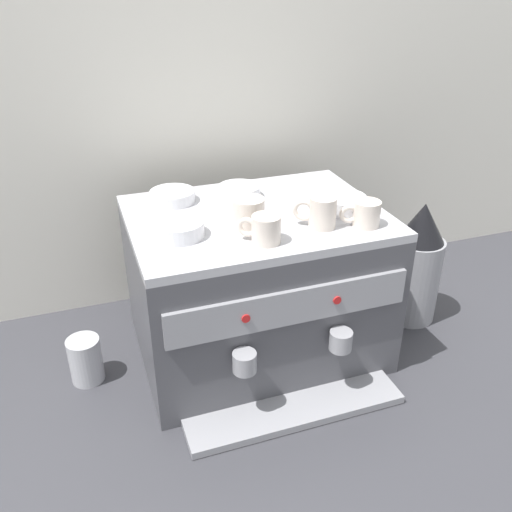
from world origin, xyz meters
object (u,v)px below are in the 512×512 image
object	(u,v)px
espresso_machine	(257,285)
ceramic_bowl_3	(173,197)
ceramic_cup_3	(365,214)
ceramic_bowl_0	(178,229)
ceramic_cup_0	(249,212)
milk_pitcher	(86,360)
ceramic_cup_2	(321,212)
ceramic_cup_1	(265,229)
coffee_grinder	(416,265)
ceramic_bowl_2	(239,192)
ceramic_bowl_1	(343,204)

from	to	relation	value
espresso_machine	ceramic_bowl_3	xyz separation A→B (m)	(-0.18, 0.15, 0.23)
ceramic_cup_3	ceramic_bowl_0	bearing A→B (deg)	168.13
ceramic_bowl_0	ceramic_bowl_3	world-z (taller)	ceramic_bowl_0
espresso_machine	ceramic_cup_0	world-z (taller)	ceramic_cup_0
milk_pitcher	ceramic_cup_2	bearing A→B (deg)	-13.23
ceramic_cup_3	ceramic_cup_2	bearing A→B (deg)	164.64
ceramic_bowl_3	milk_pitcher	xyz separation A→B (m)	(-0.29, -0.13, -0.37)
ceramic_cup_1	ceramic_cup_2	size ratio (longest dim) A/B	0.96
ceramic_cup_3	coffee_grinder	world-z (taller)	ceramic_cup_3
ceramic_cup_3	espresso_machine	bearing A→B (deg)	146.17
ceramic_cup_0	ceramic_bowl_2	distance (m)	0.19
ceramic_cup_1	ceramic_bowl_2	bearing A→B (deg)	84.22
ceramic_cup_2	ceramic_bowl_1	world-z (taller)	ceramic_cup_2
ceramic_cup_2	ceramic_bowl_2	size ratio (longest dim) A/B	0.86
ceramic_bowl_0	ceramic_bowl_3	xyz separation A→B (m)	(0.03, 0.21, -0.00)
ceramic_bowl_1	coffee_grinder	distance (m)	0.39
ceramic_cup_0	ceramic_bowl_3	distance (m)	0.26
ceramic_bowl_3	coffee_grinder	size ratio (longest dim) A/B	0.31
ceramic_bowl_1	coffee_grinder	size ratio (longest dim) A/B	0.32
ceramic_bowl_2	ceramic_bowl_3	bearing A→B (deg)	170.76
ceramic_bowl_1	ceramic_bowl_2	bearing A→B (deg)	142.32
coffee_grinder	espresso_machine	bearing A→B (deg)	178.87
ceramic_cup_1	milk_pitcher	size ratio (longest dim) A/B	0.74
ceramic_bowl_1	ceramic_bowl_2	size ratio (longest dim) A/B	1.06
ceramic_bowl_0	ceramic_bowl_1	xyz separation A→B (m)	(0.43, 0.01, 0.00)
ceramic_bowl_3	coffee_grinder	world-z (taller)	ceramic_bowl_3
espresso_machine	ceramic_cup_2	xyz separation A→B (m)	(0.12, -0.12, 0.25)
ceramic_bowl_2	ceramic_bowl_3	distance (m)	0.18
espresso_machine	ceramic_cup_0	size ratio (longest dim) A/B	6.04
ceramic_bowl_0	milk_pitcher	world-z (taller)	ceramic_bowl_0
milk_pitcher	ceramic_bowl_3	bearing A→B (deg)	25.10
ceramic_cup_3	ceramic_bowl_3	world-z (taller)	ceramic_cup_3
ceramic_cup_0	ceramic_bowl_0	xyz separation A→B (m)	(-0.17, 0.00, -0.02)
ceramic_bowl_2	ceramic_cup_2	bearing A→B (deg)	-62.44
ceramic_bowl_1	milk_pitcher	world-z (taller)	ceramic_bowl_1
ceramic_bowl_2	ceramic_bowl_3	xyz separation A→B (m)	(-0.18, 0.03, -0.00)
ceramic_cup_1	ceramic_bowl_1	world-z (taller)	ceramic_cup_1
ceramic_bowl_1	ceramic_bowl_3	world-z (taller)	ceramic_bowl_1
ceramic_cup_3	coffee_grinder	bearing A→B (deg)	26.52
ceramic_bowl_0	ceramic_bowl_2	bearing A→B (deg)	41.20
ceramic_cup_0	milk_pitcher	bearing A→B (deg)	169.98
espresso_machine	ceramic_bowl_0	bearing A→B (deg)	-164.75
milk_pitcher	coffee_grinder	bearing A→B (deg)	-1.59
ceramic_cup_0	ceramic_bowl_0	size ratio (longest dim) A/B	0.89
ceramic_cup_0	ceramic_bowl_2	size ratio (longest dim) A/B	0.94
espresso_machine	ceramic_bowl_3	size ratio (longest dim) A/B	5.39
ceramic_cup_0	ceramic_cup_3	size ratio (longest dim) A/B	1.08
ceramic_cup_1	coffee_grinder	xyz separation A→B (m)	(0.54, 0.14, -0.27)
ceramic_cup_3	ceramic_bowl_3	distance (m)	0.51
ceramic_bowl_1	ceramic_bowl_2	world-z (taller)	ceramic_bowl_1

